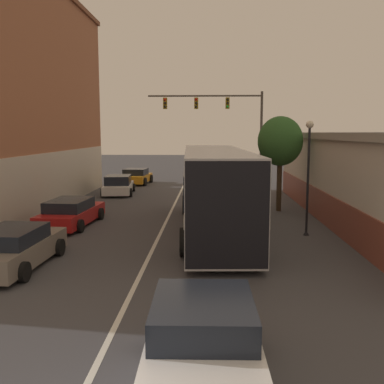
{
  "coord_description": "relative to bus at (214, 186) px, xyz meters",
  "views": [
    {
      "loc": [
        2.08,
        -4.95,
        4.28
      ],
      "look_at": [
        1.36,
        13.45,
        1.82
      ],
      "focal_mm": 42.0,
      "sensor_mm": 36.0,
      "label": 1
    }
  ],
  "objects": [
    {
      "name": "parked_car_left_mid",
      "position": [
        -6.29,
        17.63,
        -1.36
      ],
      "size": [
        2.43,
        3.96,
        1.29
      ],
      "rotation": [
        0.0,
        0.0,
        1.49
      ],
      "color": "orange",
      "rests_on": "ground_plane"
    },
    {
      "name": "traffic_signal_gantry",
      "position": [
        0.87,
        13.46,
        3.33
      ],
      "size": [
        8.23,
        0.36,
        7.16
      ],
      "color": "#514C47",
      "rests_on": "ground_plane"
    },
    {
      "name": "street_lamp",
      "position": [
        3.85,
        -0.67,
        0.76
      ],
      "size": [
        0.32,
        0.32,
        4.75
      ],
      "color": "black",
      "rests_on": "ground_plane"
    },
    {
      "name": "parked_car_left_near",
      "position": [
        -6.52,
        11.47,
        -1.36
      ],
      "size": [
        2.38,
        4.54,
        1.32
      ],
      "rotation": [
        0.0,
        0.0,
        1.67
      ],
      "color": "silver",
      "rests_on": "ground_plane"
    },
    {
      "name": "hatchback_foreground",
      "position": [
        -0.31,
        -12.07,
        -1.29
      ],
      "size": [
        2.21,
        4.16,
        1.45
      ],
      "rotation": [
        0.0,
        0.0,
        1.59
      ],
      "color": "silver",
      "rests_on": "ground_plane"
    },
    {
      "name": "street_tree_near",
      "position": [
        3.59,
        5.2,
        1.78
      ],
      "size": [
        2.42,
        2.18,
        5.13
      ],
      "color": "#3D2D1E",
      "rests_on": "ground_plane"
    },
    {
      "name": "parked_car_left_far",
      "position": [
        -6.59,
        0.89,
        -1.39
      ],
      "size": [
        2.27,
        4.79,
        1.24
      ],
      "rotation": [
        0.0,
        0.0,
        1.51
      ],
      "color": "red",
      "rests_on": "ground_plane"
    },
    {
      "name": "bus",
      "position": [
        0.0,
        0.0,
        0.0
      ],
      "size": [
        3.28,
        13.04,
        3.54
      ],
      "rotation": [
        0.0,
        0.0,
        1.62
      ],
      "color": "#B7B7BC",
      "rests_on": "ground_plane"
    },
    {
      "name": "parked_car_left_distant",
      "position": [
        -6.38,
        -5.6,
        -1.35
      ],
      "size": [
        2.14,
        4.55,
        1.31
      ],
      "rotation": [
        0.0,
        0.0,
        1.53
      ],
      "color": "slate",
      "rests_on": "ground_plane"
    },
    {
      "name": "lane_center_line",
      "position": [
        -2.29,
        1.6,
        -1.98
      ],
      "size": [
        0.14,
        43.75,
        0.01
      ],
      "color": "silver",
      "rests_on": "ground_plane"
    }
  ]
}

